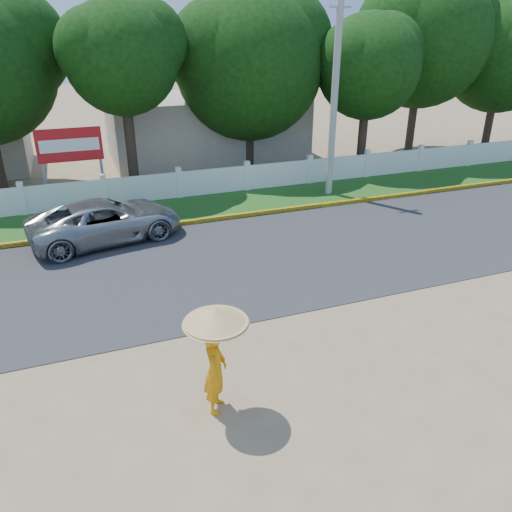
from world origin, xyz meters
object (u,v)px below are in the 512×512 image
(utility_pole, at_px, (334,97))
(monk_with_parasol, at_px, (215,346))
(vehicle, at_px, (106,221))
(billboard, at_px, (70,149))

(utility_pole, height_order, monk_with_parasol, utility_pole)
(vehicle, relative_size, monk_with_parasol, 2.30)
(utility_pole, height_order, billboard, utility_pole)
(utility_pole, bearing_deg, billboard, 164.69)
(utility_pole, xyz_separation_m, vehicle, (-9.37, -1.93, -3.31))
(vehicle, height_order, monk_with_parasol, monk_with_parasol)
(monk_with_parasol, height_order, billboard, billboard)
(vehicle, bearing_deg, monk_with_parasol, 175.66)
(vehicle, relative_size, billboard, 1.69)
(utility_pole, xyz_separation_m, billboard, (-10.16, 2.78, -1.86))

